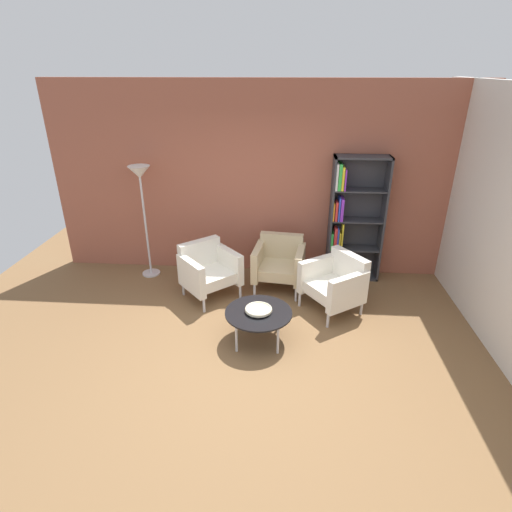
% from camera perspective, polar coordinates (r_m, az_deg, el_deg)
% --- Properties ---
extents(ground_plane, '(8.32, 8.32, 0.00)m').
position_cam_1_polar(ground_plane, '(4.77, -1.24, -14.71)').
color(ground_plane, brown).
extents(brick_back_panel, '(6.40, 0.12, 2.90)m').
position_cam_1_polar(brick_back_panel, '(6.34, 0.73, 10.30)').
color(brick_back_panel, '#9E5642').
rests_on(brick_back_panel, ground_plane).
extents(bookshelf_tall, '(0.80, 0.30, 1.90)m').
position_cam_1_polar(bookshelf_tall, '(6.36, 12.91, 4.72)').
color(bookshelf_tall, '#333338').
rests_on(bookshelf_tall, ground_plane).
extents(coffee_table_low, '(0.80, 0.80, 0.40)m').
position_cam_1_polar(coffee_table_low, '(4.92, 0.35, -8.03)').
color(coffee_table_low, black).
rests_on(coffee_table_low, ground_plane).
extents(decorative_bowl, '(0.32, 0.32, 0.05)m').
position_cam_1_polar(decorative_bowl, '(4.88, 0.36, -7.40)').
color(decorative_bowl, beige).
rests_on(decorative_bowl, coffee_table_low).
extents(armchair_by_bookshelf, '(0.95, 0.94, 0.78)m').
position_cam_1_polar(armchair_by_bookshelf, '(5.89, -6.64, -1.83)').
color(armchair_by_bookshelf, white).
rests_on(armchair_by_bookshelf, ground_plane).
extents(armchair_corner_red, '(0.79, 0.74, 0.78)m').
position_cam_1_polar(armchair_corner_red, '(6.06, 3.23, -0.86)').
color(armchair_corner_red, '#C6B289').
rests_on(armchair_corner_red, ground_plane).
extents(armchair_spare_guest, '(0.93, 0.95, 0.78)m').
position_cam_1_polar(armchair_spare_guest, '(5.61, 10.97, -3.58)').
color(armchair_spare_guest, white).
rests_on(armchair_spare_guest, ground_plane).
extents(floor_lamp_torchiere, '(0.32, 0.32, 1.74)m').
position_cam_1_polar(floor_lamp_torchiere, '(6.33, -15.66, 9.36)').
color(floor_lamp_torchiere, silver).
rests_on(floor_lamp_torchiere, ground_plane).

